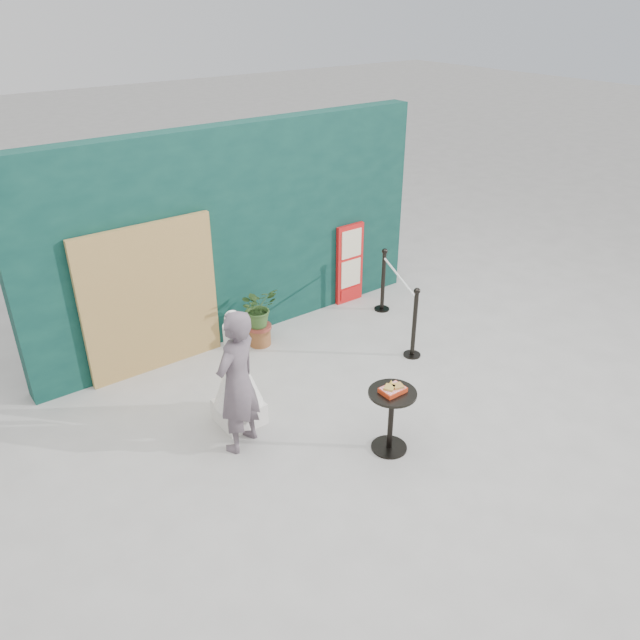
% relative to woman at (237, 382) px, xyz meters
% --- Properties ---
extents(ground, '(60.00, 60.00, 0.00)m').
position_rel_woman_xyz_m(ground, '(1.35, -0.86, -0.83)').
color(ground, '#ADAAA5').
rests_on(ground, ground).
extents(back_wall, '(6.00, 0.30, 3.00)m').
position_rel_woman_xyz_m(back_wall, '(1.35, 2.29, 0.67)').
color(back_wall, '#092C28').
rests_on(back_wall, ground).
extents(bamboo_fence, '(1.80, 0.08, 2.00)m').
position_rel_woman_xyz_m(bamboo_fence, '(-0.05, 2.08, 0.17)').
color(bamboo_fence, tan).
rests_on(bamboo_fence, ground).
extents(woman, '(0.72, 0.61, 1.67)m').
position_rel_woman_xyz_m(woman, '(0.00, 0.00, 0.00)').
color(woman, '#61535C').
rests_on(woman, ground).
extents(menu_board, '(0.50, 0.07, 1.30)m').
position_rel_woman_xyz_m(menu_board, '(3.25, 2.09, -0.18)').
color(menu_board, red).
rests_on(menu_board, ground).
extents(statue, '(0.57, 0.57, 1.46)m').
position_rel_woman_xyz_m(statue, '(0.20, 0.38, -0.24)').
color(statue, silver).
rests_on(statue, ground).
extents(cafe_table, '(0.52, 0.52, 0.75)m').
position_rel_woman_xyz_m(cafe_table, '(1.28, -1.04, -0.33)').
color(cafe_table, black).
rests_on(cafe_table, ground).
extents(food_basket, '(0.26, 0.19, 0.11)m').
position_rel_woman_xyz_m(food_basket, '(1.28, -1.03, -0.05)').
color(food_basket, red).
rests_on(food_basket, cafe_table).
extents(planter, '(0.52, 0.45, 0.88)m').
position_rel_woman_xyz_m(planter, '(1.34, 1.77, -0.32)').
color(planter, brown).
rests_on(planter, ground).
extents(stanchion_barrier, '(0.84, 1.54, 1.03)m').
position_rel_woman_xyz_m(stanchion_barrier, '(3.17, 0.89, -0.34)').
color(stanchion_barrier, black).
rests_on(stanchion_barrier, ground).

